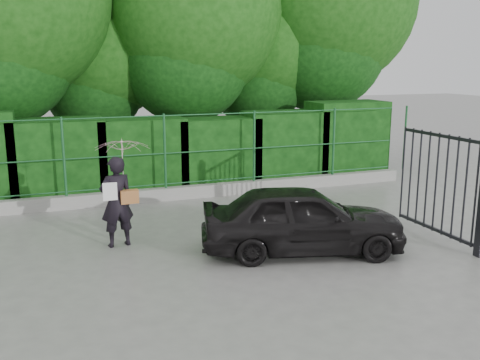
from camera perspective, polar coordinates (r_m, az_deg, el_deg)
name	(u,v)px	position (r m, az deg, el deg)	size (l,w,h in m)	color
ground	(203,266)	(8.89, -3.94, -9.19)	(80.00, 80.00, 0.00)	gray
kerb	(150,195)	(13.03, -9.60, -1.63)	(14.00, 0.25, 0.30)	#9E9E99
fence	(157,152)	(12.86, -8.80, 2.99)	(14.13, 0.06, 1.80)	#1B5429
hedge	(141,154)	(13.82, -10.55, 2.77)	(14.20, 1.20, 2.20)	black
trees	(162,14)	(16.11, -8.34, 17.07)	(17.10, 6.15, 8.08)	black
gate	(465,183)	(10.20, 22.85, -0.34)	(0.22, 2.33, 2.36)	black
woman	(121,176)	(9.79, -12.58, 0.44)	(0.97, 0.99, 1.95)	black
car	(302,219)	(9.41, 6.66, -4.15)	(1.42, 3.52, 1.20)	black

